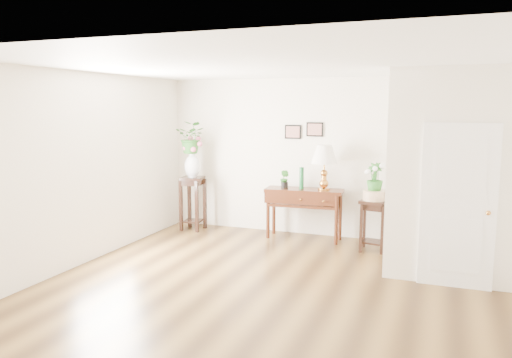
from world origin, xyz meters
The scene contains 20 objects.
floor centered at (0.00, 0.00, 0.00)m, with size 6.00×5.50×0.02m, color brown.
ceiling centered at (0.00, 0.00, 2.80)m, with size 6.00×5.50×0.02m, color white.
wall_back centered at (0.00, 2.75, 1.40)m, with size 6.00×0.02×2.80m, color white.
wall_front centered at (0.00, -2.75, 1.40)m, with size 6.00×0.02×2.80m, color white.
wall_left centered at (-3.00, 0.00, 1.40)m, with size 0.02×5.50×2.80m, color white.
partition centered at (2.10, 1.77, 1.40)m, with size 1.80×1.95×2.80m, color white.
door centered at (2.10, 0.78, 1.05)m, with size 0.90×0.05×2.10m, color white.
art_print_left centered at (-0.65, 2.73, 1.85)m, with size 0.30×0.02×0.25m, color black.
art_print_right centered at (-0.25, 2.73, 1.90)m, with size 0.30×0.02×0.25m, color black.
wall_ornament centered at (1.16, 1.90, 2.05)m, with size 0.51×0.51×0.07m, color #AE8C4A.
console_table centered at (-0.33, 2.37, 0.44)m, with size 1.33×0.44×0.89m, color #3B150F.
table_lamp centered at (0.01, 2.37, 1.24)m, with size 0.45×0.45×0.78m, color #AF702B.
green_vase centered at (-0.38, 2.37, 1.06)m, with size 0.08×0.08×0.38m, color #105125.
potted_plant centered at (-0.69, 2.37, 1.04)m, with size 0.17×0.13×0.30m, color #256520.
plant_stand_a centered at (-2.46, 2.29, 0.50)m, with size 0.39×0.39×1.00m, color black.
porcelain_vase centered at (-2.46, 2.29, 1.23)m, with size 0.29×0.29×0.49m, color silver, non-canonical shape.
lily_arrangement centered at (-2.46, 2.29, 1.70)m, with size 0.53×0.46×0.59m, color #256520.
plant_stand_b centered at (0.90, 2.07, 0.41)m, with size 0.39×0.39×0.82m, color black.
ceramic_bowl centered at (0.90, 2.07, 0.90)m, with size 0.36×0.36×0.16m, color #BCB196.
narcissus centered at (0.90, 2.07, 1.18)m, with size 0.27×0.27×0.48m, color #256520.
Camera 1 is at (1.90, -5.88, 2.29)m, focal length 35.00 mm.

